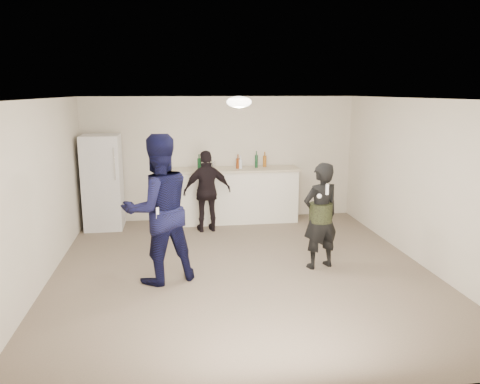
{
  "coord_description": "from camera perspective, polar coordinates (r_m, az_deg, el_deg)",
  "views": [
    {
      "loc": [
        -0.95,
        -6.45,
        2.61
      ],
      "look_at": [
        0.0,
        0.2,
        1.15
      ],
      "focal_mm": 35.0,
      "sensor_mm": 36.0,
      "label": 1
    }
  ],
  "objects": [
    {
      "name": "floor",
      "position": [
        7.02,
        0.23,
        -9.56
      ],
      "size": [
        6.0,
        6.0,
        0.0
      ],
      "primitive_type": "plane",
      "color": "#6B5B4C",
      "rests_on": "ground"
    },
    {
      "name": "ceiling",
      "position": [
        6.52,
        0.25,
        11.3
      ],
      "size": [
        6.0,
        6.0,
        0.0
      ],
      "primitive_type": "plane",
      "rotation": [
        3.14,
        0.0,
        0.0
      ],
      "color": "silver",
      "rests_on": "wall_back"
    },
    {
      "name": "wall_back",
      "position": [
        9.59,
        -2.37,
        4.09
      ],
      "size": [
        6.0,
        0.0,
        6.0
      ],
      "primitive_type": "plane",
      "rotation": [
        1.57,
        0.0,
        0.0
      ],
      "color": "beige",
      "rests_on": "floor"
    },
    {
      "name": "wall_front",
      "position": [
        3.83,
        6.88,
        -8.62
      ],
      "size": [
        6.0,
        0.0,
        6.0
      ],
      "primitive_type": "plane",
      "rotation": [
        -1.57,
        0.0,
        0.0
      ],
      "color": "beige",
      "rests_on": "floor"
    },
    {
      "name": "wall_left",
      "position": [
        6.83,
        -23.23,
        -0.22
      ],
      "size": [
        0.0,
        6.0,
        6.0
      ],
      "primitive_type": "plane",
      "rotation": [
        1.57,
        0.0,
        1.57
      ],
      "color": "beige",
      "rests_on": "floor"
    },
    {
      "name": "wall_right",
      "position": [
        7.56,
        21.35,
        1.05
      ],
      "size": [
        0.0,
        6.0,
        6.0
      ],
      "primitive_type": "plane",
      "rotation": [
        1.57,
        0.0,
        -1.57
      ],
      "color": "beige",
      "rests_on": "floor"
    },
    {
      "name": "counter",
      "position": [
        9.42,
        -0.96,
        -0.53
      ],
      "size": [
        2.6,
        0.56,
        1.05
      ],
      "primitive_type": "cube",
      "color": "white",
      "rests_on": "floor"
    },
    {
      "name": "counter_top",
      "position": [
        9.32,
        -0.97,
        2.74
      ],
      "size": [
        2.68,
        0.64,
        0.04
      ],
      "primitive_type": "cube",
      "color": "beige",
      "rests_on": "counter"
    },
    {
      "name": "fridge",
      "position": [
        9.31,
        -16.38,
        1.17
      ],
      "size": [
        0.7,
        0.7,
        1.8
      ],
      "primitive_type": "cube",
      "color": "white",
      "rests_on": "floor"
    },
    {
      "name": "fridge_handle",
      "position": [
        8.84,
        -15.07,
        3.32
      ],
      "size": [
        0.02,
        0.02,
        0.6
      ],
      "primitive_type": "cylinder",
      "color": "white",
      "rests_on": "fridge"
    },
    {
      "name": "ceiling_dome",
      "position": [
        6.82,
        -0.12,
        10.92
      ],
      "size": [
        0.36,
        0.36,
        0.16
      ],
      "primitive_type": "ellipsoid",
      "color": "white",
      "rests_on": "ceiling"
    },
    {
      "name": "shaker",
      "position": [
        9.18,
        -3.3,
        3.24
      ],
      "size": [
        0.08,
        0.08,
        0.17
      ],
      "primitive_type": "cylinder",
      "color": "silver",
      "rests_on": "counter_top"
    },
    {
      "name": "man",
      "position": [
        6.46,
        -9.93,
        -2.1
      ],
      "size": [
        1.21,
        1.09,
        2.06
      ],
      "primitive_type": "imported",
      "rotation": [
        0.0,
        0.0,
        3.51
      ],
      "color": "#0F1141",
      "rests_on": "floor"
    },
    {
      "name": "woman",
      "position": [
        7.01,
        9.79,
        -2.89
      ],
      "size": [
        0.67,
        0.54,
        1.59
      ],
      "primitive_type": "imported",
      "rotation": [
        0.0,
        0.0,
        3.44
      ],
      "color": "black",
      "rests_on": "floor"
    },
    {
      "name": "camo_shorts",
      "position": [
        7.0,
        9.8,
        -2.48
      ],
      "size": [
        0.34,
        0.34,
        0.28
      ],
      "primitive_type": "cylinder",
      "color": "#293417",
      "rests_on": "woman"
    },
    {
      "name": "spectator",
      "position": [
        8.76,
        -4.01,
        0.08
      ],
      "size": [
        0.94,
        0.48,
        1.53
      ],
      "primitive_type": "imported",
      "rotation": [
        0.0,
        0.0,
        3.27
      ],
      "color": "black",
      "rests_on": "floor"
    },
    {
      "name": "remote_man",
      "position": [
        6.18,
        -10.0,
        -2.54
      ],
      "size": [
        0.04,
        0.04,
        0.15
      ],
      "primitive_type": "cube",
      "color": "white",
      "rests_on": "man"
    },
    {
      "name": "nunchuk_man",
      "position": [
        6.22,
        -8.87,
        -3.06
      ],
      "size": [
        0.07,
        0.07,
        0.07
      ],
      "primitive_type": "sphere",
      "color": "white",
      "rests_on": "man"
    },
    {
      "name": "remote_woman",
      "position": [
        6.68,
        10.58,
        0.31
      ],
      "size": [
        0.04,
        0.04,
        0.15
      ],
      "primitive_type": "cube",
      "color": "white",
      "rests_on": "woman"
    },
    {
      "name": "nunchuk_woman",
      "position": [
        6.7,
        9.65,
        -0.5
      ],
      "size": [
        0.07,
        0.07,
        0.07
      ],
      "primitive_type": "sphere",
      "color": "white",
      "rests_on": "woman"
    },
    {
      "name": "bottle_cluster",
      "position": [
        9.34,
        -0.07,
        3.58
      ],
      "size": [
        1.42,
        0.32,
        0.26
      ],
      "color": "brown",
      "rests_on": "counter_top"
    }
  ]
}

